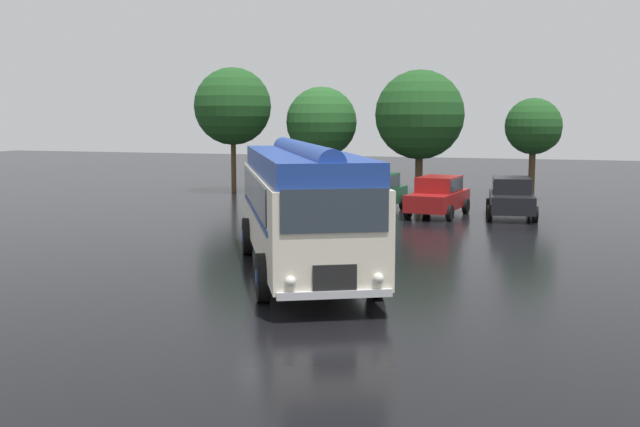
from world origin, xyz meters
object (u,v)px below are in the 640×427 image
object	(u,v)px
car_near_left	(375,192)
car_mid_right	(511,197)
car_mid_left	(438,196)
vintage_bus	(302,202)

from	to	relation	value
car_near_left	car_mid_right	size ratio (longest dim) A/B	0.99
car_mid_left	car_mid_right	size ratio (longest dim) A/B	1.00
car_near_left	vintage_bus	bearing A→B (deg)	-84.10
vintage_bus	car_mid_right	world-z (taller)	vintage_bus
vintage_bus	car_near_left	xyz separation A→B (m)	(-1.37, 13.29, -1.05)
vintage_bus	car_mid_left	xyz separation A→B (m)	(1.49, 12.74, -1.05)
vintage_bus	car_near_left	world-z (taller)	vintage_bus
car_mid_left	vintage_bus	bearing A→B (deg)	-96.68
car_near_left	car_mid_right	world-z (taller)	same
car_mid_left	car_mid_right	world-z (taller)	same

